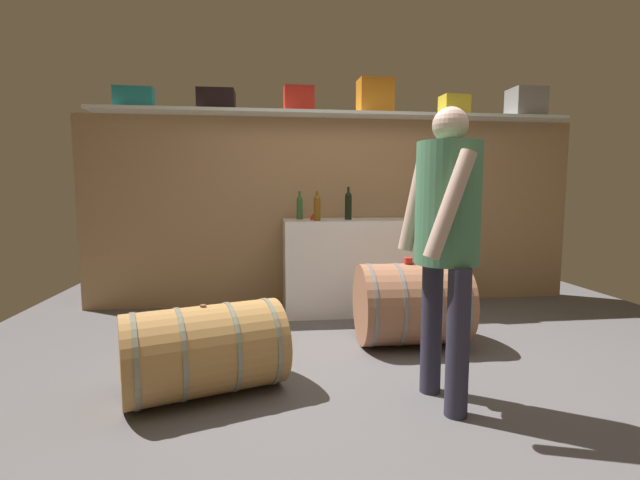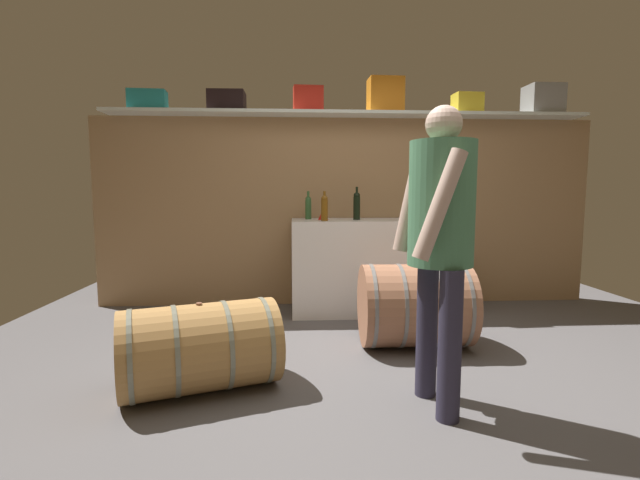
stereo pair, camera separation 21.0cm
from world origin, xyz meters
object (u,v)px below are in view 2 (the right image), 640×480
Objects in this scene: tasting_cup at (412,261)px; winemaker_pouring at (440,227)px; toolcase_yellow at (467,104)px; wine_bottle_amber at (324,207)px; red_funnel at (323,215)px; wine_barrel_far at (200,347)px; toolcase_teal at (148,101)px; toolcase_black at (227,102)px; wine_bottle_green at (308,207)px; wine_glass at (441,212)px; wine_bottle_dark at (357,205)px; work_cabinet at (371,266)px; toolcase_grey at (543,100)px; wine_barrel_near at (415,305)px; toolcase_red at (308,100)px; toolcase_orange at (385,96)px.

tasting_cup is 0.04× the size of winemaker_pouring.
winemaker_pouring is at bearing -117.70° from toolcase_yellow.
winemaker_pouring reaches higher than wine_bottle_amber.
wine_barrel_far is at bearing -116.18° from red_funnel.
toolcase_yellow is (3.34, 0.00, 0.00)m from toolcase_teal.
wine_bottle_amber reaches higher than wine_barrel_far.
toolcase_black reaches higher than winemaker_pouring.
tasting_cup is (2.42, -1.31, -1.48)m from toolcase_teal.
tasting_cup is at bearing -128.65° from toolcase_yellow.
toolcase_yellow is at bearing 55.07° from tasting_cup.
red_funnel is (0.15, -0.10, -0.08)m from wine_bottle_green.
toolcase_yellow is at bearing 47.11° from wine_glass.
wine_bottle_amber is at bearing 42.61° from wine_barrel_far.
wine_bottle_dark is at bearing -10.86° from toolcase_teal.
work_cabinet reaches higher than wine_barrel_far.
wine_bottle_green is (0.83, -0.14, -1.08)m from toolcase_black.
wine_glass is at bearing 59.44° from tasting_cup.
toolcase_yellow is 0.83m from toolcase_grey.
tasting_cup reaches higher than wine_barrel_near.
wine_glass is 2.72m from wine_barrel_far.
toolcase_red is 2.77× the size of red_funnel.
toolcase_orange is 1.43m from wine_bottle_green.
toolcase_black is 0.34× the size of wine_barrel_far.
wine_bottle_dark reaches higher than work_cabinet.
winemaker_pouring is (1.50, -2.33, -1.12)m from toolcase_black.
tasting_cup is (0.79, -1.17, -0.40)m from wine_bottle_green.
toolcase_orange is at bearing 38.72° from wine_bottle_dark.
tasting_cup is (1.52, 0.73, 0.41)m from wine_barrel_far.
tasting_cup is (0.30, -1.04, -0.42)m from wine_bottle_dark.
red_funnel is (-0.67, -0.24, -1.24)m from toolcase_orange.
toolcase_teal is 1.97m from wine_bottle_green.
wine_glass is at bearing -8.73° from red_funnel.
toolcase_teal is 2.45m from toolcase_orange.
toolcase_orange reaches higher than wine_bottle_amber.
work_cabinet reaches higher than tasting_cup.
work_cabinet is 1.53× the size of wine_barrel_far.
toolcase_orange is at bearing -3.08° from toolcase_red.
wine_glass is (1.16, 0.01, -0.05)m from wine_bottle_amber.
toolcase_black is 1.21× the size of toolcase_red.
toolcase_grey is at bearing 18.89° from wine_glass.
wine_barrel_near is at bearing -54.97° from wine_bottle_green.
work_cabinet is at bearing -5.72° from winemaker_pouring.
toolcase_grey is 1.06× the size of wine_bottle_dark.
winemaker_pouring is (0.18, -2.07, -0.06)m from wine_bottle_dark.
red_funnel is at bearing -175.00° from toolcase_yellow.
wine_glass is 1.18m from red_funnel.
tasting_cup is (0.64, -1.07, -0.32)m from red_funnel.
toolcase_red is 1.85m from work_cabinet.
toolcase_orange reaches higher than toolcase_red.
work_cabinet is (0.64, -0.23, -1.72)m from toolcase_red.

